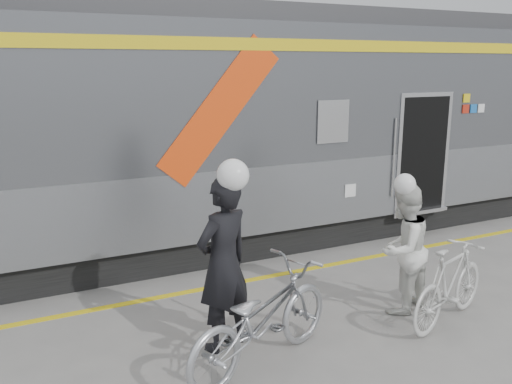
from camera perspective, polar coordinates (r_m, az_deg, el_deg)
ground at (r=6.49m, az=6.83°, el=-15.97°), size 90.00×90.00×0.00m
train at (r=10.20m, az=2.40°, el=7.06°), size 24.00×3.17×4.10m
safety_strip at (r=8.19m, az=-1.45°, el=-9.40°), size 24.00×0.12×0.01m
man at (r=6.08m, az=-3.46°, el=-7.58°), size 0.85×0.71×2.00m
bicycle_left at (r=5.88m, az=0.58°, el=-13.11°), size 2.22×1.44×1.10m
woman at (r=7.26m, az=15.16°, el=-5.81°), size 0.98×0.87×1.69m
bicycle_right at (r=7.21m, az=19.72°, el=-9.12°), size 1.77×0.99×1.02m
helmet_man at (r=5.76m, az=-3.62°, el=3.41°), size 0.35×0.35×0.35m
helmet_woman at (r=7.01m, az=15.64°, el=1.78°), size 0.27×0.27×0.27m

